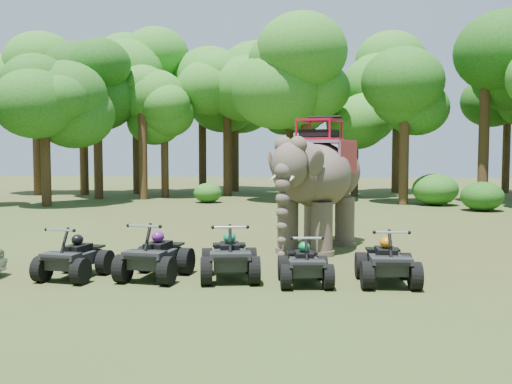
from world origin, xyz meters
TOP-DOWN VIEW (x-y plane):
  - ground at (0.00, 0.00)m, footprint 110.00×110.00m
  - elephant at (1.71, 3.22)m, footprint 3.82×5.35m
  - atv_0 at (-4.08, -1.51)m, footprint 1.50×1.88m
  - atv_1 at (-2.15, -1.34)m, footprint 1.60×2.03m
  - atv_2 at (-0.38, -1.25)m, footprint 1.63×2.03m
  - atv_3 at (1.39, -1.59)m, footprint 1.33×1.71m
  - atv_4 at (3.26, -1.37)m, footprint 1.34×1.80m
  - tree_0 at (0.00, 23.66)m, footprint 4.60×4.60m
  - tree_1 at (4.35, 24.56)m, footprint 5.00×5.00m
  - tree_2 at (6.72, 18.79)m, footprint 5.71×5.71m
  - tree_3 at (11.34, 19.65)m, footprint 6.91×6.91m
  - tree_29 at (-13.21, 15.85)m, footprint 5.53×5.53m
  - tree_30 at (-12.16, 20.93)m, footprint 6.30×6.30m
  - tree_31 at (-8.24, 22.57)m, footprint 4.65×4.65m
  - tree_32 at (-4.33, 24.49)m, footprint 6.65×6.65m
  - tree_33 at (-11.12, 25.74)m, footprint 7.43×7.43m
  - tree_34 at (-17.58, 23.62)m, footprint 7.28×7.28m
  - tree_35 at (-14.51, 24.30)m, footprint 6.89×6.89m
  - tree_37 at (15.80, 29.49)m, footprint 5.94×5.94m
  - tree_39 at (-6.69, 27.67)m, footprint 6.30×6.30m
  - tree_40 at (7.69, 28.88)m, footprint 7.15×7.15m
  - tree_41 at (-9.20, 20.86)m, footprint 5.89×5.89m
  - tree_42 at (1.09, 20.63)m, footprint 6.58×6.58m
  - tree_43 at (-4.40, 28.83)m, footprint 6.86×6.86m

SIDE VIEW (x-z plane):
  - ground at x=0.00m, z-range 0.00..0.00m
  - atv_3 at x=1.39m, z-range 0.00..1.17m
  - atv_0 at x=-4.08m, z-range 0.00..1.27m
  - atv_4 at x=3.26m, z-range 0.00..1.30m
  - atv_2 at x=-0.38m, z-range 0.00..1.36m
  - atv_1 at x=-2.15m, z-range 0.00..1.37m
  - elephant at x=1.71m, z-range 0.00..4.12m
  - tree_0 at x=0.00m, z-range 0.00..6.57m
  - tree_31 at x=-8.24m, z-range 0.00..6.65m
  - tree_1 at x=4.35m, z-range 0.00..7.14m
  - tree_29 at x=-13.21m, z-range 0.00..7.90m
  - tree_2 at x=6.72m, z-range 0.00..8.15m
  - tree_41 at x=-9.20m, z-range 0.00..8.41m
  - tree_37 at x=15.80m, z-range 0.00..8.49m
  - tree_39 at x=-6.69m, z-range 0.00..8.99m
  - tree_30 at x=-12.16m, z-range 0.00..9.00m
  - tree_42 at x=1.09m, z-range 0.00..9.40m
  - tree_32 at x=-4.33m, z-range 0.00..9.51m
  - tree_43 at x=-4.40m, z-range 0.00..9.79m
  - tree_35 at x=-14.51m, z-range 0.00..9.84m
  - tree_3 at x=11.34m, z-range 0.00..9.88m
  - tree_40 at x=7.69m, z-range 0.00..10.21m
  - tree_34 at x=-17.58m, z-range 0.00..10.41m
  - tree_33 at x=-11.12m, z-range 0.00..10.61m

